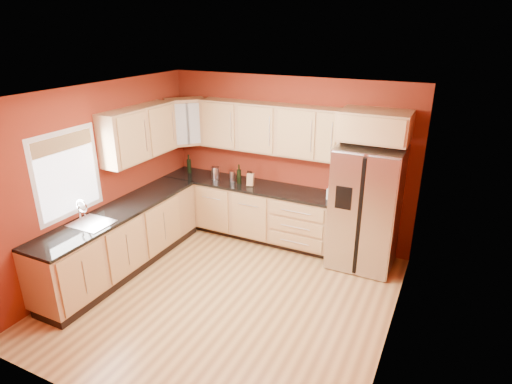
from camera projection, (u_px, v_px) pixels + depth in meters
floor at (227, 297)px, 5.55m from camera, size 4.00×4.00×0.00m
ceiling at (221, 95)px, 4.60m from camera, size 4.00×4.00×0.00m
wall_back at (288, 160)px, 6.75m from camera, size 4.00×0.04×2.60m
wall_front at (99, 294)px, 3.40m from camera, size 4.00×0.04×2.60m
wall_left at (99, 180)px, 5.89m from camera, size 0.04×4.00×2.60m
wall_right at (398, 240)px, 4.26m from camera, size 0.04×4.00×2.60m
base_cabinets_back at (248, 211)px, 7.04m from camera, size 2.90×0.60×0.88m
base_cabinets_left at (122, 240)px, 6.08m from camera, size 0.60×2.80×0.88m
countertop_back at (248, 185)px, 6.86m from camera, size 2.90×0.62×0.04m
countertop_left at (119, 211)px, 5.91m from camera, size 0.62×2.80×0.04m
upper_cabinets_back at (269, 128)px, 6.52m from camera, size 2.30×0.33×0.75m
upper_cabinets_left at (139, 133)px, 6.24m from camera, size 0.33×1.35×0.75m
corner_upper_cabinet at (186, 122)px, 6.96m from camera, size 0.67×0.67×0.75m
over_fridge_cabinet at (375, 126)px, 5.68m from camera, size 0.92×0.60×0.40m
refrigerator at (365, 208)px, 6.04m from camera, size 0.90×0.75×1.78m
window at (67, 174)px, 5.37m from camera, size 0.03×0.90×1.00m
sink_faucet at (90, 213)px, 5.43m from camera, size 0.50×0.42×0.30m
canister_left at (233, 176)px, 6.95m from camera, size 0.11×0.11×0.17m
canister_right at (215, 173)px, 7.03m from camera, size 0.13×0.13×0.21m
wine_bottle_a at (189, 164)px, 7.31m from camera, size 0.08×0.08×0.33m
wine_bottle_b at (239, 174)px, 6.82m from camera, size 0.09×0.09×0.31m
knife_block at (250, 179)px, 6.75m from camera, size 0.12×0.11×0.20m
soap_dispenser at (329, 193)px, 6.22m from camera, size 0.07×0.07×0.20m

